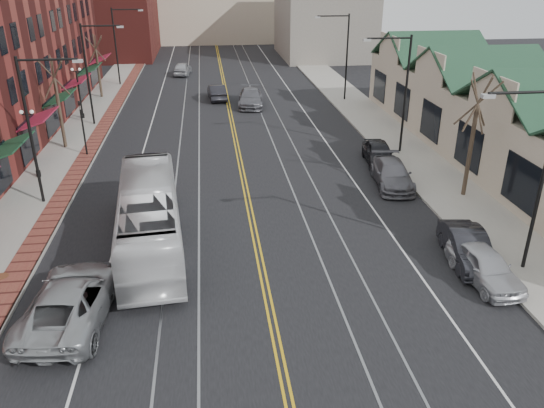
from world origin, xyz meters
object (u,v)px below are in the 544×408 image
object	(u,v)px
transit_bus	(149,217)
parked_car_d	(379,153)
parked_car_c	(392,174)
parked_suv	(71,300)
parked_car_a	(485,266)
parked_car_b	(467,247)

from	to	relation	value
transit_bus	parked_car_d	xyz separation A→B (m)	(14.30, 9.89, -0.82)
transit_bus	parked_car_c	bearing A→B (deg)	-161.83
parked_car_d	parked_suv	bearing A→B (deg)	-131.65
transit_bus	parked_car_d	bearing A→B (deg)	-150.43
parked_suv	parked_car_c	bearing A→B (deg)	-139.55
parked_car_a	transit_bus	bearing A→B (deg)	156.72
parked_car_c	parked_suv	bearing A→B (deg)	-138.00
parked_suv	parked_car_c	xyz separation A→B (m)	(16.41, 11.43, -0.12)
parked_car_c	parked_car_d	distance (m)	3.93
parked_car_b	parked_car_d	world-z (taller)	parked_car_d
parked_car_a	parked_car_b	size ratio (longest dim) A/B	0.96
parked_suv	parked_car_b	world-z (taller)	parked_suv
parked_car_b	parked_car_c	world-z (taller)	parked_car_b
parked_car_d	parked_car_c	bearing A→B (deg)	-89.81
transit_bus	parked_car_a	distance (m)	15.12
transit_bus	parked_car_d	size ratio (longest dim) A/B	2.56
parked_car_c	parked_car_a	bearing A→B (deg)	-80.77
parked_suv	parked_car_c	distance (m)	19.99
parked_car_b	parked_car_c	xyz separation A→B (m)	(-0.39, 9.21, -0.00)
parked_car_b	parked_car_d	distance (m)	13.12
parked_suv	parked_car_b	distance (m)	16.95
parked_car_b	parked_car_c	distance (m)	9.21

